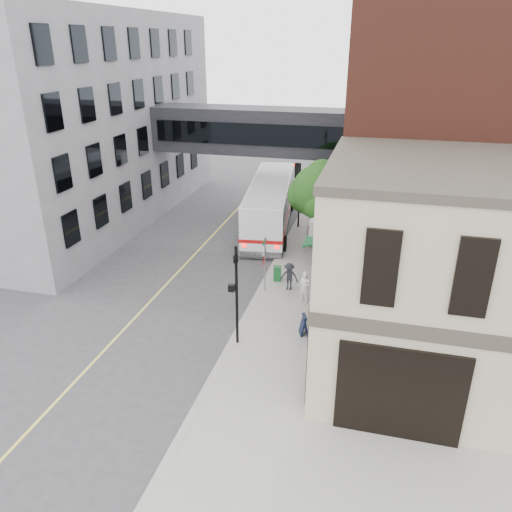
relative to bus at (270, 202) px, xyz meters
The scene contains 17 objects.
ground 17.11m from the bus, 84.51° to the right, with size 120.00×120.00×0.00m, color #38383A.
sidewalk_main 4.97m from the bus, 38.95° to the right, with size 4.00×60.00×0.15m, color gray.
corner_building 18.47m from the bus, 54.63° to the right, with size 10.19×8.12×8.45m.
brick_building 12.86m from the bus, ahead, with size 13.76×18.00×14.00m.
opposite_building 16.25m from the bus, behind, with size 14.00×24.00×14.00m, color slate.
skyway_bridge 5.01m from the bus, 142.11° to the left, with size 14.00×3.18×3.00m.
traffic_signal_near 15.11m from the bus, 82.39° to the right, with size 0.44×0.22×4.60m.
traffic_signal_far 2.43m from the bus, ahead, with size 0.53×0.28×4.50m.
street_sign_pole 10.14m from the bus, 78.50° to the right, with size 0.08×0.75×3.00m.
street_tree 5.73m from the bus, 44.18° to the right, with size 3.80×3.20×5.60m.
lane_marking 7.92m from the bus, 115.94° to the right, with size 0.12×40.00×0.01m, color #D8CC4C.
bus is the anchor object (origin of this frame).
pedestrian_a 11.45m from the bus, 68.30° to the right, with size 0.59×0.39×1.62m, color silver.
pedestrian_b 4.98m from the bus, 46.20° to the right, with size 0.75×0.58×1.54m, color #CF869C.
pedestrian_c 10.05m from the bus, 71.18° to the right, with size 0.97×0.56×1.50m, color black.
newspaper_box 9.00m from the bus, 74.29° to the right, with size 0.41×0.36×0.81m, color #135321.
sandwich_board 14.42m from the bus, 70.87° to the right, with size 0.34×0.54×0.96m, color black.
Camera 1 is at (5.79, -15.57, 12.20)m, focal length 35.00 mm.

